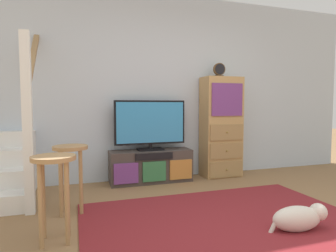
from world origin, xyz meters
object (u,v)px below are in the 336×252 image
object	(u,v)px
bar_stool_near	(54,178)
bar_stool_far	(71,163)
desk_clock	(219,70)
television	(150,124)
dog	(300,218)
side_cabinet	(221,127)
media_console	(151,166)

from	to	relation	value
bar_stool_near	bar_stool_far	distance (m)	0.62
bar_stool_far	desk_clock	bearing A→B (deg)	22.76
television	dog	xyz separation A→B (m)	(0.82, -1.97, -0.71)
side_cabinet	desk_clock	distance (m)	0.86
desk_clock	bar_stool_near	size ratio (longest dim) A/B	0.30
media_console	desk_clock	xyz separation A→B (m)	(1.05, -0.00, 1.38)
television	side_cabinet	distance (m)	1.11
media_console	dog	distance (m)	2.11
media_console	dog	bearing A→B (deg)	-67.26
television	desk_clock	distance (m)	1.31
desk_clock	side_cabinet	bearing A→B (deg)	16.07
side_cabinet	bar_stool_far	size ratio (longest dim) A/B	2.20
television	bar_stool_far	world-z (taller)	television
side_cabinet	dog	distance (m)	2.08
side_cabinet	desk_clock	world-z (taller)	desk_clock
side_cabinet	dog	size ratio (longest dim) A/B	2.77
dog	television	bearing A→B (deg)	112.49
bar_stool_near	dog	xyz separation A→B (m)	(1.99, -0.45, -0.40)
bar_stool_near	side_cabinet	bearing A→B (deg)	33.52
media_console	bar_stool_near	distance (m)	1.93
media_console	bar_stool_far	xyz separation A→B (m)	(-1.06, -0.89, 0.28)
television	bar_stool_near	xyz separation A→B (m)	(-1.18, -1.52, -0.31)
television	bar_stool_near	bearing A→B (deg)	-127.62
television	bar_stool_far	xyz separation A→B (m)	(-1.06, -0.92, -0.31)
media_console	desk_clock	distance (m)	1.74
desk_clock	bar_stool_far	bearing A→B (deg)	-157.24
desk_clock	dog	distance (m)	2.46
television	bar_stool_far	distance (m)	1.43
desk_clock	bar_stool_near	distance (m)	2.90
bar_stool_far	dog	xyz separation A→B (m)	(1.87, -1.06, -0.39)
media_console	bar_stool_near	world-z (taller)	bar_stool_near
television	media_console	bearing A→B (deg)	-90.00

